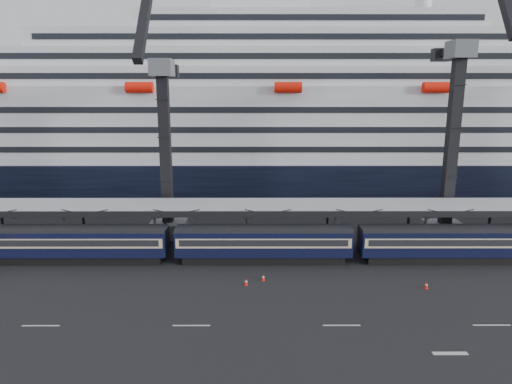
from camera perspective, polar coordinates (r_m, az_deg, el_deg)
ground at (r=42.36m, az=12.37°, el=-13.36°), size 260.00×260.00×0.00m
lane_markings at (r=40.56m, az=25.79°, el=-15.60°), size 111.00×4.27×0.02m
train at (r=50.01m, az=4.79°, el=-6.29°), size 133.05×3.00×4.05m
canopy at (r=53.54m, az=9.46°, el=-1.75°), size 130.00×6.25×5.53m
cruise_ship at (r=83.73m, az=5.29°, el=8.39°), size 214.09×28.84×34.00m
crane_dark_near at (r=57.20m, az=-11.37°, el=5.89°), size 4.50×17.75×35.08m
crane_dark_mid at (r=59.95m, az=23.55°, el=6.77°), size 4.50×18.24×39.64m
traffic_cone_c at (r=44.70m, az=-1.25°, el=-11.15°), size 0.34×0.34×0.69m
traffic_cone_d at (r=45.71m, az=0.91°, el=-10.60°), size 0.34×0.34×0.68m
traffic_cone_e at (r=46.88m, az=20.52°, el=-10.84°), size 0.34×0.34×0.68m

